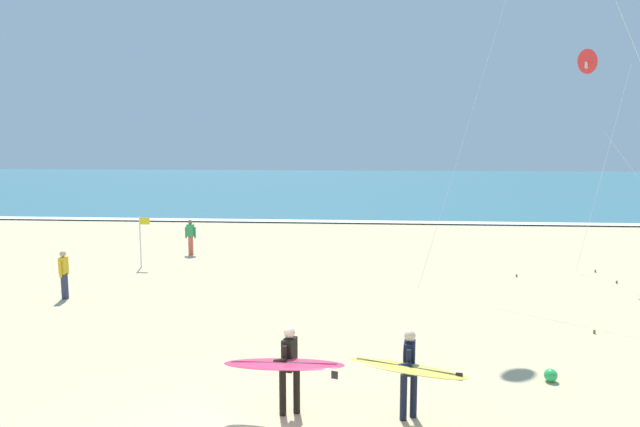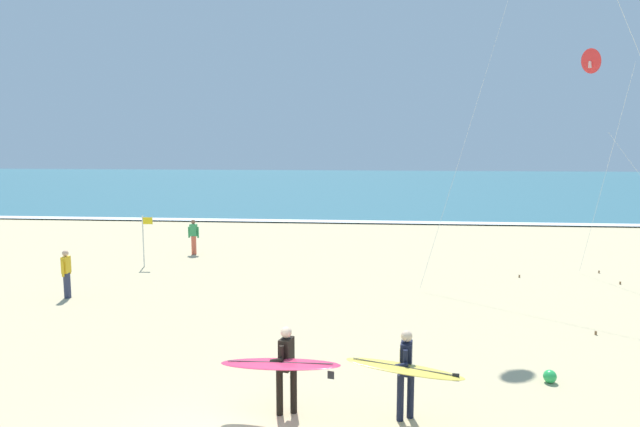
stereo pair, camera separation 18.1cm
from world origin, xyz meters
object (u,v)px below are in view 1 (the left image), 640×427
surfer_lead (409,368)px  kite_delta_scarlet_mid (589,63)px  beach_ball (551,375)px  bystander_yellow_top (64,274)px  bystander_green_top (191,237)px  lifeguard_flag (141,236)px  surfer_trailing (286,364)px

surfer_lead → kite_delta_scarlet_mid: kite_delta_scarlet_mid is taller
kite_delta_scarlet_mid → beach_ball: kite_delta_scarlet_mid is taller
bystander_yellow_top → bystander_green_top: size_ratio=1.00×
bystander_yellow_top → beach_ball: bystander_yellow_top is taller
bystander_yellow_top → beach_ball: size_ratio=5.68×
surfer_lead → bystander_yellow_top: (-10.54, 7.41, -0.23)m
kite_delta_scarlet_mid → bystander_green_top: kite_delta_scarlet_mid is taller
lifeguard_flag → surfer_lead: bearing=-51.0°
surfer_lead → kite_delta_scarlet_mid: size_ratio=0.25×
bystander_green_top → beach_ball: (11.81, -12.72, -0.67)m
kite_delta_scarlet_mid → bystander_green_top: 17.75m
surfer_trailing → bystander_green_top: bearing=113.3°
surfer_lead → kite_delta_scarlet_mid: (7.46, 12.46, 6.95)m
surfer_trailing → kite_delta_scarlet_mid: size_ratio=0.28×
surfer_trailing → bystander_yellow_top: (-8.30, 7.43, -0.24)m
surfer_trailing → kite_delta_scarlet_mid: bearing=52.1°
kite_delta_scarlet_mid → beach_ball: (-4.26, -10.42, -7.86)m
bystander_yellow_top → bystander_green_top: same height
surfer_lead → lifeguard_flag: (-9.81, 12.12, 0.22)m
bystander_green_top → beach_ball: bystander_green_top is taller
surfer_trailing → bystander_yellow_top: surfer_trailing is taller
surfer_trailing → lifeguard_flag: (-7.57, 12.13, 0.22)m
bystander_yellow_top → lifeguard_flag: size_ratio=0.76×
surfer_trailing → lifeguard_flag: 14.30m
kite_delta_scarlet_mid → beach_ball: 13.73m
surfer_lead → bystander_yellow_top: 12.89m
surfer_trailing → bystander_green_top: 16.09m
bystander_green_top → lifeguard_flag: size_ratio=0.76×
bystander_yellow_top → bystander_green_top: 7.60m
surfer_lead → beach_ball: surfer_lead is taller
surfer_lead → beach_ball: bearing=32.6°
kite_delta_scarlet_mid → bystander_yellow_top: (-18.00, -5.05, -7.18)m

